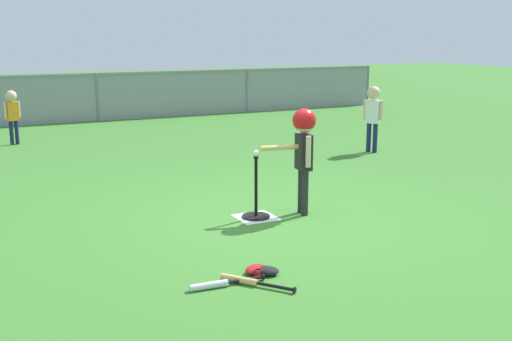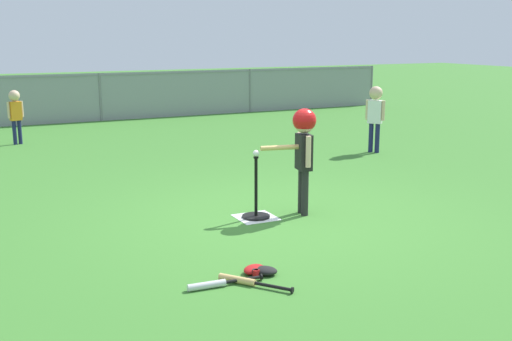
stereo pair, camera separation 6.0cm
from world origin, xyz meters
The scene contains 12 objects.
ground_plane centered at (0.00, 0.00, 0.00)m, with size 60.00×60.00×0.00m, color #3D7A2D.
home_plate centered at (-0.22, 0.12, 0.00)m, with size 0.44×0.44×0.01m, color white.
batting_tee centered at (-0.22, 0.12, 0.11)m, with size 0.32×0.32×0.71m.
baseball_on_tee centered at (-0.22, 0.12, 0.75)m, with size 0.07×0.07×0.07m, color white.
batter_child centered at (0.32, 0.02, 0.88)m, with size 0.64×0.35×1.23m.
fielder_near_right centered at (-2.16, 6.48, 0.66)m, with size 0.29×0.20×1.03m.
fielder_deep_right centered at (3.42, 2.80, 0.75)m, with size 0.25×0.29×1.17m.
spare_bat_silver centered at (-1.41, -1.52, 0.03)m, with size 0.66×0.10×0.06m.
spare_bat_wood centered at (-1.16, -1.57, 0.03)m, with size 0.46×0.57×0.06m.
glove_by_plate centered at (-0.92, -1.45, 0.04)m, with size 0.27×0.27×0.07m.
glove_near_bats centered at (-0.98, -1.39, 0.04)m, with size 0.27×0.24×0.07m.
outfield_fence centered at (0.00, 9.08, 0.62)m, with size 16.06×0.06×1.15m.
Camera 1 is at (-3.27, -5.93, 2.04)m, focal length 43.42 mm.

